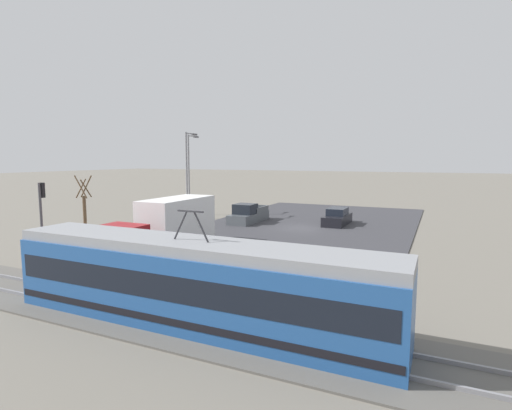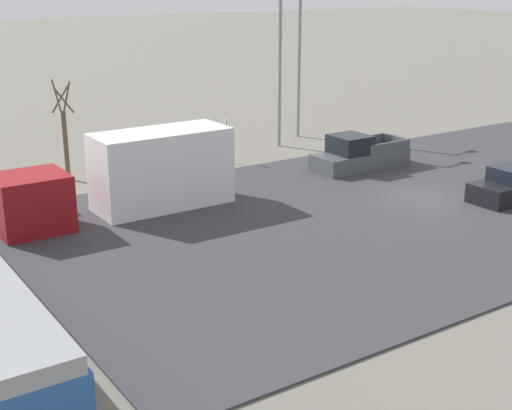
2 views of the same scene
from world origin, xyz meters
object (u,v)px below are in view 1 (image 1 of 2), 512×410
at_px(street_lamp_near_crossing, 188,170).
at_px(light_rail_tram, 192,283).
at_px(street_tree, 85,213).
at_px(street_lamp_mid_block, 190,169).
at_px(traffic_light_pole, 42,209).
at_px(box_truck, 165,227).
at_px(pickup_truck, 248,215).
at_px(no_parking_sign, 173,211).
at_px(sedan_car_0, 337,218).

bearing_deg(street_lamp_near_crossing, light_rail_tram, 124.71).
height_order(street_tree, street_lamp_mid_block, street_lamp_mid_block).
xyz_separation_m(light_rail_tram, street_lamp_near_crossing, (15.59, -22.50, 3.50)).
height_order(traffic_light_pole, street_tree, street_tree).
xyz_separation_m(box_truck, pickup_truck, (0.15, -13.20, -0.88)).
bearing_deg(no_parking_sign, street_tree, 80.13).
bearing_deg(traffic_light_pole, pickup_truck, -107.71).
bearing_deg(street_lamp_mid_block, sedan_car_0, 179.59).
bearing_deg(box_truck, pickup_truck, -89.36).
bearing_deg(street_tree, box_truck, -175.33).
relative_size(pickup_truck, street_lamp_near_crossing, 0.61).
bearing_deg(traffic_light_pole, sedan_car_0, -124.67).
height_order(box_truck, sedan_car_0, box_truck).
distance_m(box_truck, no_parking_sign, 9.65).
height_order(pickup_truck, traffic_light_pole, traffic_light_pole).
relative_size(light_rail_tram, no_parking_sign, 6.36).
bearing_deg(street_tree, street_lamp_near_crossing, -88.99).
bearing_deg(traffic_light_pole, street_tree, -77.13).
xyz_separation_m(box_truck, street_lamp_mid_block, (8.56, -15.64, 3.42)).
bearing_deg(light_rail_tram, street_lamp_mid_block, -55.73).
relative_size(light_rail_tram, sedan_car_0, 3.26).
xyz_separation_m(traffic_light_pole, street_tree, (0.95, -4.15, -0.82)).
height_order(pickup_truck, street_lamp_near_crossing, street_lamp_near_crossing).
bearing_deg(light_rail_tram, sedan_car_0, -89.07).
bearing_deg(pickup_truck, street_tree, 64.14).
distance_m(sedan_car_0, street_tree, 22.01).
distance_m(box_truck, street_lamp_near_crossing, 15.25).
xyz_separation_m(sedan_car_0, traffic_light_pole, (13.99, 20.23, 2.41)).
bearing_deg(sedan_car_0, box_truck, 62.37).
height_order(sedan_car_0, street_lamp_near_crossing, street_lamp_near_crossing).
relative_size(box_truck, street_lamp_near_crossing, 1.15).
bearing_deg(street_lamp_mid_block, box_truck, 118.68).
bearing_deg(pickup_truck, street_lamp_near_crossing, 1.08).
distance_m(street_lamp_mid_block, no_parking_sign, 9.01).
xyz_separation_m(street_lamp_near_crossing, no_parking_sign, (-1.74, 5.02, -3.64)).
xyz_separation_m(box_truck, street_lamp_near_crossing, (7.05, -13.07, 3.47)).
height_order(light_rail_tram, traffic_light_pole, traffic_light_pole).
distance_m(pickup_truck, no_parking_sign, 7.33).
bearing_deg(street_lamp_near_crossing, street_tree, 91.01).
xyz_separation_m(pickup_truck, no_parking_sign, (5.17, 5.15, 0.70)).
distance_m(pickup_truck, sedan_car_0, 8.60).
bearing_deg(box_truck, traffic_light_pole, 38.74).
bearing_deg(light_rail_tram, box_truck, -47.86).
xyz_separation_m(traffic_light_pole, no_parking_sign, (-0.55, -12.75, -1.65)).
xyz_separation_m(sedan_car_0, street_tree, (14.94, 16.08, 1.59)).
height_order(traffic_light_pole, street_lamp_near_crossing, street_lamp_near_crossing).
distance_m(sedan_car_0, traffic_light_pole, 24.72).
relative_size(light_rail_tram, street_tree, 3.07).
relative_size(box_truck, pickup_truck, 1.88).
height_order(box_truck, street_lamp_mid_block, street_lamp_mid_block).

